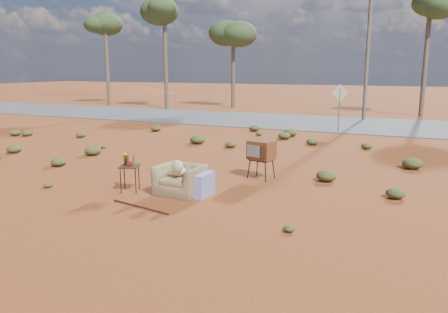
% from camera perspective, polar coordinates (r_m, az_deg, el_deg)
% --- Properties ---
extents(ground, '(140.00, 140.00, 0.00)m').
position_cam_1_polar(ground, '(10.20, -5.27, -5.16)').
color(ground, brown).
rests_on(ground, ground).
extents(highway, '(140.00, 7.00, 0.04)m').
position_cam_1_polar(highway, '(24.18, 12.34, 4.32)').
color(highway, '#565659').
rests_on(highway, ground).
extents(dirt_mound, '(26.00, 18.00, 2.00)m').
position_cam_1_polar(dirt_mound, '(55.03, -15.50, 8.01)').
color(dirt_mound, brown).
rests_on(dirt_mound, ground).
extents(armchair, '(1.25, 0.78, 0.92)m').
position_cam_1_polar(armchair, '(10.25, -5.28, -2.61)').
color(armchair, olive).
rests_on(armchair, ground).
extents(tv_unit, '(0.74, 0.65, 1.03)m').
position_cam_1_polar(tv_unit, '(11.61, 4.90, 0.76)').
color(tv_unit, black).
rests_on(tv_unit, ground).
extents(side_table, '(0.58, 0.58, 0.90)m').
position_cam_1_polar(side_table, '(10.64, -12.39, -1.03)').
color(side_table, '#381F14').
rests_on(side_table, ground).
extents(rusty_bar, '(1.62, 0.38, 0.04)m').
position_cam_1_polar(rusty_bar, '(9.49, -10.84, -6.48)').
color(rusty_bar, '#4C2014').
rests_on(rusty_bar, ground).
extents(road_sign, '(0.78, 0.06, 2.19)m').
position_cam_1_polar(road_sign, '(20.83, 14.88, 7.20)').
color(road_sign, brown).
rests_on(road_sign, ground).
extents(eucalyptus_far_left, '(3.20, 3.20, 7.10)m').
position_cam_1_polar(eucalyptus_far_left, '(36.64, -15.24, 15.81)').
color(eucalyptus_far_left, brown).
rests_on(eucalyptus_far_left, ground).
extents(eucalyptus_left, '(3.20, 3.20, 8.10)m').
position_cam_1_polar(eucalyptus_left, '(32.49, -7.82, 18.43)').
color(eucalyptus_left, brown).
rests_on(eucalyptus_left, ground).
extents(eucalyptus_near_left, '(3.20, 3.20, 6.60)m').
position_cam_1_polar(eucalyptus_near_left, '(33.19, 1.22, 15.84)').
color(eucalyptus_near_left, brown).
rests_on(eucalyptus_near_left, ground).
extents(eucalyptus_center, '(3.20, 3.20, 7.60)m').
position_cam_1_polar(eucalyptus_center, '(29.73, 25.34, 17.20)').
color(eucalyptus_center, brown).
rests_on(eucalyptus_center, ground).
extents(utility_pole_center, '(1.40, 0.20, 8.00)m').
position_cam_1_polar(utility_pole_center, '(26.20, 18.30, 13.60)').
color(utility_pole_center, brown).
rests_on(utility_pole_center, ground).
extents(scrub_patch, '(17.49, 8.07, 0.33)m').
position_cam_1_polar(scrub_patch, '(14.37, 0.40, 0.34)').
color(scrub_patch, '#4B5324').
rests_on(scrub_patch, ground).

